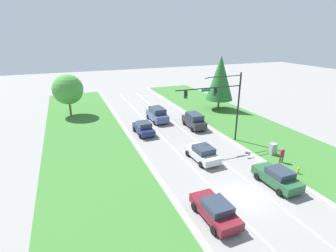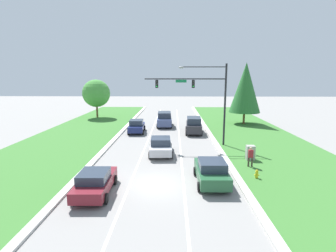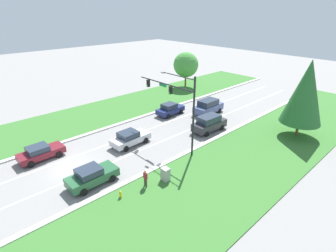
% 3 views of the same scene
% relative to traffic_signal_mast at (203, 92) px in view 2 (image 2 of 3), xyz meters
% --- Properties ---
extents(ground_plane, '(160.00, 160.00, 0.00)m').
position_rel_traffic_signal_mast_xyz_m(ground_plane, '(-4.04, -10.27, -5.59)').
color(ground_plane, gray).
extents(curb_strip_right, '(0.50, 90.00, 0.15)m').
position_rel_traffic_signal_mast_xyz_m(curb_strip_right, '(1.61, -10.27, -5.52)').
color(curb_strip_right, beige).
rests_on(curb_strip_right, ground_plane).
extents(curb_strip_left, '(0.50, 90.00, 0.15)m').
position_rel_traffic_signal_mast_xyz_m(curb_strip_left, '(-9.69, -10.27, -5.52)').
color(curb_strip_left, beige).
rests_on(curb_strip_left, ground_plane).
extents(grass_verge_right, '(10.00, 90.00, 0.08)m').
position_rel_traffic_signal_mast_xyz_m(grass_verge_right, '(6.86, -10.27, -5.55)').
color(grass_verge_right, '#38702D').
rests_on(grass_verge_right, ground_plane).
extents(lane_stripe_inner_left, '(0.14, 81.00, 0.01)m').
position_rel_traffic_signal_mast_xyz_m(lane_stripe_inner_left, '(-5.84, -10.27, -5.59)').
color(lane_stripe_inner_left, white).
rests_on(lane_stripe_inner_left, ground_plane).
extents(lane_stripe_inner_right, '(0.14, 81.00, 0.01)m').
position_rel_traffic_signal_mast_xyz_m(lane_stripe_inner_right, '(-2.24, -10.27, -5.59)').
color(lane_stripe_inner_right, white).
rests_on(lane_stripe_inner_right, ground_plane).
extents(traffic_signal_mast, '(8.28, 0.41, 8.40)m').
position_rel_traffic_signal_mast_xyz_m(traffic_signal_mast, '(0.00, 0.00, 0.00)').
color(traffic_signal_mast, black).
rests_on(traffic_signal_mast, ground_plane).
extents(charcoal_suv, '(2.24, 4.75, 2.05)m').
position_rel_traffic_signal_mast_xyz_m(charcoal_suv, '(-0.37, 6.07, -4.56)').
color(charcoal_suv, '#28282D').
rests_on(charcoal_suv, ground_plane).
extents(silver_sedan, '(2.29, 4.62, 1.62)m').
position_rel_traffic_signal_mast_xyz_m(silver_sedan, '(-4.12, -3.27, -4.78)').
color(silver_sedan, silver).
rests_on(silver_sedan, ground_plane).
extents(navy_sedan, '(2.15, 4.33, 1.70)m').
position_rel_traffic_signal_mast_xyz_m(navy_sedan, '(-7.70, 6.24, -4.75)').
color(navy_sedan, navy).
rests_on(navy_sedan, ground_plane).
extents(forest_sedan, '(2.15, 4.44, 1.65)m').
position_rel_traffic_signal_mast_xyz_m(forest_sedan, '(-0.37, -9.95, -4.77)').
color(forest_sedan, '#235633').
rests_on(forest_sedan, ground_plane).
extents(slate_blue_suv, '(2.31, 4.87, 2.11)m').
position_rel_traffic_signal_mast_xyz_m(slate_blue_suv, '(-4.26, 10.64, -4.53)').
color(slate_blue_suv, '#475684').
rests_on(slate_blue_suv, ground_plane).
extents(burgundy_sedan, '(2.14, 4.46, 1.51)m').
position_rel_traffic_signal_mast_xyz_m(burgundy_sedan, '(-7.72, -11.79, -4.82)').
color(burgundy_sedan, maroon).
rests_on(burgundy_sedan, ground_plane).
extents(utility_cabinet, '(0.70, 0.60, 1.31)m').
position_rel_traffic_signal_mast_xyz_m(utility_cabinet, '(3.67, -4.96, -4.93)').
color(utility_cabinet, '#9E9E99').
rests_on(utility_cabinet, ground_plane).
extents(pedestrian, '(0.41, 0.28, 1.69)m').
position_rel_traffic_signal_mast_xyz_m(pedestrian, '(3.15, -6.80, -4.65)').
color(pedestrian, '#42382D').
rests_on(pedestrian, ground_plane).
extents(fire_hydrant, '(0.34, 0.20, 0.70)m').
position_rel_traffic_signal_mast_xyz_m(fire_hydrant, '(2.93, -9.20, -5.25)').
color(fire_hydrant, gold).
rests_on(fire_hydrant, ground_plane).
extents(conifer_near_right_tree, '(4.59, 4.59, 9.19)m').
position_rel_traffic_signal_mast_xyz_m(conifer_near_right_tree, '(7.72, 12.70, -0.08)').
color(conifer_near_right_tree, brown).
rests_on(conifer_near_right_tree, ground_plane).
extents(oak_near_left_tree, '(4.72, 4.72, 6.65)m').
position_rel_traffic_signal_mast_xyz_m(oak_near_left_tree, '(-16.33, 18.43, -1.31)').
color(oak_near_left_tree, brown).
rests_on(oak_near_left_tree, ground_plane).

